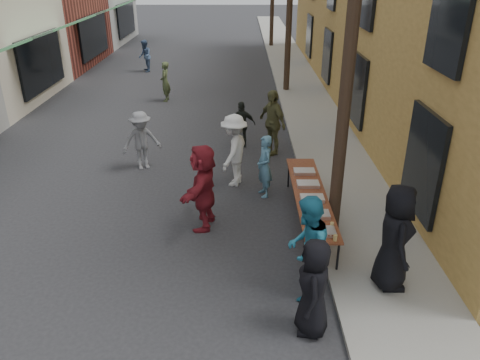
{
  "coord_description": "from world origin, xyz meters",
  "views": [
    {
      "loc": [
        2.28,
        -5.89,
        5.41
      ],
      "look_at": [
        2.25,
        2.82,
        1.3
      ],
      "focal_mm": 35.0,
      "sensor_mm": 36.0,
      "label": 1
    }
  ],
  "objects_px": {
    "utility_pole_near": "(353,16)",
    "catering_tray_sausage": "(322,232)",
    "serving_table": "(310,195)",
    "server": "(395,237)",
    "guest_front_a": "(314,288)",
    "guest_front_c": "(307,249)"
  },
  "relations": [
    {
      "from": "utility_pole_near",
      "to": "catering_tray_sausage",
      "type": "distance_m",
      "value": 3.99
    },
    {
      "from": "utility_pole_near",
      "to": "serving_table",
      "type": "distance_m",
      "value": 3.83
    },
    {
      "from": "catering_tray_sausage",
      "to": "server",
      "type": "relative_size",
      "value": 0.25
    },
    {
      "from": "serving_table",
      "to": "catering_tray_sausage",
      "type": "distance_m",
      "value": 1.65
    },
    {
      "from": "catering_tray_sausage",
      "to": "server",
      "type": "distance_m",
      "value": 1.34
    },
    {
      "from": "utility_pole_near",
      "to": "catering_tray_sausage",
      "type": "bearing_deg",
      "value": -110.05
    },
    {
      "from": "guest_front_a",
      "to": "server",
      "type": "distance_m",
      "value": 1.87
    },
    {
      "from": "serving_table",
      "to": "guest_front_a",
      "type": "bearing_deg",
      "value": -96.77
    },
    {
      "from": "serving_table",
      "to": "guest_front_a",
      "type": "distance_m",
      "value": 3.39
    },
    {
      "from": "utility_pole_near",
      "to": "guest_front_a",
      "type": "height_order",
      "value": "utility_pole_near"
    },
    {
      "from": "server",
      "to": "serving_table",
      "type": "bearing_deg",
      "value": 28.41
    },
    {
      "from": "serving_table",
      "to": "guest_front_a",
      "type": "relative_size",
      "value": 2.39
    },
    {
      "from": "serving_table",
      "to": "guest_front_a",
      "type": "xyz_separation_m",
      "value": [
        -0.4,
        -3.37,
        0.12
      ]
    },
    {
      "from": "utility_pole_near",
      "to": "server",
      "type": "distance_m",
      "value": 4.02
    },
    {
      "from": "guest_front_a",
      "to": "guest_front_c",
      "type": "distance_m",
      "value": 0.9
    },
    {
      "from": "serving_table",
      "to": "server",
      "type": "distance_m",
      "value": 2.6
    },
    {
      "from": "catering_tray_sausage",
      "to": "utility_pole_near",
      "type": "bearing_deg",
      "value": 69.95
    },
    {
      "from": "guest_front_c",
      "to": "server",
      "type": "height_order",
      "value": "server"
    },
    {
      "from": "utility_pole_near",
      "to": "guest_front_c",
      "type": "height_order",
      "value": "utility_pole_near"
    },
    {
      "from": "utility_pole_near",
      "to": "guest_front_c",
      "type": "relative_size",
      "value": 4.68
    },
    {
      "from": "serving_table",
      "to": "server",
      "type": "bearing_deg",
      "value": -64.1
    },
    {
      "from": "catering_tray_sausage",
      "to": "guest_front_c",
      "type": "relative_size",
      "value": 0.26
    }
  ]
}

